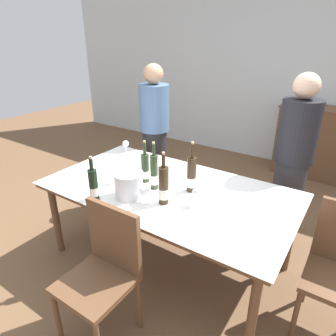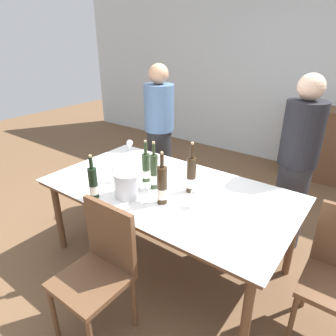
{
  "view_description": "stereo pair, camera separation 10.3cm",
  "coord_description": "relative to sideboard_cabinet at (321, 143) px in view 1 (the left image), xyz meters",
  "views": [
    {
      "loc": [
        1.19,
        -1.79,
        1.87
      ],
      "look_at": [
        0.0,
        0.0,
        0.91
      ],
      "focal_mm": 32.0,
      "sensor_mm": 36.0,
      "label": 1
    },
    {
      "loc": [
        1.28,
        -1.73,
        1.87
      ],
      "look_at": [
        0.0,
        0.0,
        0.91
      ],
      "focal_mm": 32.0,
      "sensor_mm": 36.0,
      "label": 2
    }
  ],
  "objects": [
    {
      "name": "ground_plane",
      "position": [
        -0.79,
        -2.64,
        -0.49
      ],
      "size": [
        12.0,
        12.0,
        0.0
      ],
      "primitive_type": "plane",
      "color": "brown"
    },
    {
      "name": "back_wall",
      "position": [
        -0.79,
        0.29,
        0.91
      ],
      "size": [
        8.0,
        0.1,
        2.8
      ],
      "color": "silver",
      "rests_on": "ground_plane"
    },
    {
      "name": "sideboard_cabinet",
      "position": [
        0.0,
        0.0,
        0.0
      ],
      "size": [
        1.19,
        0.46,
        0.98
      ],
      "color": "brown",
      "rests_on": "ground_plane"
    },
    {
      "name": "dining_table",
      "position": [
        -0.79,
        -2.64,
        0.18
      ],
      "size": [
        2.01,
        1.11,
        0.73
      ],
      "color": "brown",
      "rests_on": "ground_plane"
    },
    {
      "name": "ice_bucket",
      "position": [
        -0.96,
        -2.92,
        0.34
      ],
      "size": [
        0.23,
        0.23,
        0.2
      ],
      "color": "silver",
      "rests_on": "dining_table"
    },
    {
      "name": "wine_bottle_0",
      "position": [
        -0.69,
        -2.85,
        0.37
      ],
      "size": [
        0.08,
        0.08,
        0.4
      ],
      "color": "#332314",
      "rests_on": "dining_table"
    },
    {
      "name": "wine_bottle_1",
      "position": [
        -0.88,
        -2.7,
        0.37
      ],
      "size": [
        0.06,
        0.06,
        0.4
      ],
      "color": "#28381E",
      "rests_on": "dining_table"
    },
    {
      "name": "wine_bottle_2",
      "position": [
        -0.61,
        -2.57,
        0.37
      ],
      "size": [
        0.08,
        0.08,
        0.41
      ],
      "color": "#332314",
      "rests_on": "dining_table"
    },
    {
      "name": "wine_bottle_3",
      "position": [
        -1.02,
        -2.64,
        0.36
      ],
      "size": [
        0.07,
        0.07,
        0.36
      ],
      "color": "#28381E",
      "rests_on": "dining_table"
    },
    {
      "name": "wine_bottle_4",
      "position": [
        -1.15,
        -3.09,
        0.35
      ],
      "size": [
        0.07,
        0.07,
        0.35
      ],
      "color": "black",
      "rests_on": "dining_table"
    },
    {
      "name": "wine_glass_0",
      "position": [
        -0.46,
        -2.75,
        0.34
      ],
      "size": [
        0.07,
        0.07,
        0.15
      ],
      "color": "white",
      "rests_on": "dining_table"
    },
    {
      "name": "wine_glass_1",
      "position": [
        -0.8,
        -2.92,
        0.33
      ],
      "size": [
        0.08,
        0.08,
        0.14
      ],
      "color": "white",
      "rests_on": "dining_table"
    },
    {
      "name": "wine_glass_2",
      "position": [
        -1.6,
        -2.22,
        0.33
      ],
      "size": [
        0.07,
        0.07,
        0.13
      ],
      "color": "white",
      "rests_on": "dining_table"
    },
    {
      "name": "wine_glass_3",
      "position": [
        -1.21,
        -2.81,
        0.33
      ],
      "size": [
        0.08,
        0.08,
        0.14
      ],
      "color": "white",
      "rests_on": "dining_table"
    },
    {
      "name": "chair_near_front",
      "position": [
        -0.75,
        -3.42,
        0.03
      ],
      "size": [
        0.42,
        0.42,
        0.91
      ],
      "color": "brown",
      "rests_on": "ground_plane"
    },
    {
      "name": "person_host",
      "position": [
        -1.54,
        -1.79,
        0.31
      ],
      "size": [
        0.33,
        0.33,
        1.59
      ],
      "color": "#262628",
      "rests_on": "ground_plane"
    },
    {
      "name": "person_guest_left",
      "position": [
        -0.03,
        -1.77,
        0.31
      ],
      "size": [
        0.33,
        0.33,
        1.6
      ],
      "color": "#2D2D33",
      "rests_on": "ground_plane"
    }
  ]
}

